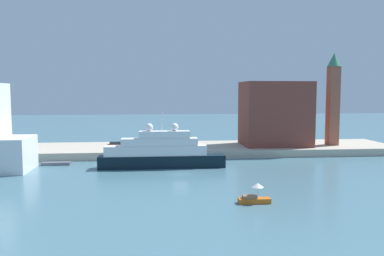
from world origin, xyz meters
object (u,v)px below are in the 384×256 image
parked_car (116,145)px  mooring_bollard (189,149)px  large_yacht (160,153)px  harbor_building (275,114)px  bell_tower (333,96)px  work_barge (56,164)px  person_figure (135,147)px  small_motorboat (254,197)px

parked_car → mooring_bollard: 18.28m
large_yacht → harbor_building: size_ratio=1.55×
parked_car → mooring_bollard: parked_car is taller
harbor_building → parked_car: 39.98m
bell_tower → parked_car: bearing=179.6°
mooring_bollard → work_barge: bearing=-169.0°
bell_tower → person_figure: (-49.04, -4.08, -11.60)m
bell_tower → person_figure: bell_tower is taller
small_motorboat → bell_tower: 55.44m
large_yacht → person_figure: large_yacht is taller
bell_tower → work_barge: bearing=-169.6°
large_yacht → mooring_bollard: bearing=57.4°
large_yacht → small_motorboat: 29.65m
bell_tower → person_figure: bearing=-175.2°
large_yacht → harbor_building: 34.82m
large_yacht → bell_tower: bearing=21.2°
small_motorboat → harbor_building: bearing=69.5°
small_motorboat → bell_tower: (31.27, 43.82, 13.27)m
harbor_building → person_figure: harbor_building is taller
small_motorboat → parked_car: parked_car is taller
harbor_building → mooring_bollard: harbor_building is taller
mooring_bollard → parked_car: bearing=157.9°
work_barge → harbor_building: bearing=14.5°
harbor_building → person_figure: size_ratio=9.66×
work_barge → bell_tower: 67.47m
harbor_building → large_yacht: bearing=-148.2°
harbor_building → parked_car: harbor_building is taller
small_motorboat → work_barge: (-33.68, 31.89, -0.59)m
bell_tower → small_motorboat: bearing=-125.5°
work_barge → mooring_bollard: bearing=11.0°
parked_car → mooring_bollard: size_ratio=5.11×
large_yacht → parked_car: bearing=120.7°
large_yacht → work_barge: bearing=167.0°
large_yacht → work_barge: size_ratio=4.33×
parked_car → person_figure: size_ratio=2.62×
large_yacht → bell_tower: (43.51, 16.89, 11.17)m
work_barge → person_figure: person_figure is taller
bell_tower → mooring_bollard: bearing=-170.0°
large_yacht → small_motorboat: size_ratio=5.78×
mooring_bollard → bell_tower: bearing=10.0°
harbor_building → mooring_bollard: (-22.36, -7.60, -7.50)m
bell_tower → parked_car: bell_tower is taller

